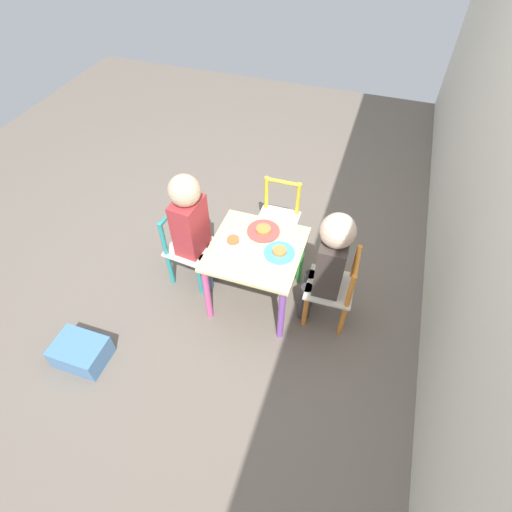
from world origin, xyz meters
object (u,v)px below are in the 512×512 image
child_back (329,260)px  kids_table (256,257)px  storage_bin (81,352)px  plate_left (263,231)px  chair_orange (334,289)px  chair_yellow (278,220)px  plate_front (233,241)px  plate_back (279,252)px  child_front (192,223)px  chair_teal (188,248)px

child_back → kids_table: bearing=-90.0°
storage_bin → plate_left: bearing=137.4°
chair_orange → chair_yellow: same height
plate_front → storage_bin: (0.70, -0.64, -0.39)m
chair_yellow → plate_back: bearing=-73.8°
chair_orange → child_front: (-0.03, -0.85, 0.23)m
child_front → plate_left: size_ratio=4.26×
kids_table → plate_left: size_ratio=2.69×
chair_orange → child_front: child_front is taller
chair_orange → chair_yellow: bearing=-135.6°
kids_table → chair_teal: size_ratio=0.97×
chair_orange → plate_back: (0.01, -0.32, 0.20)m
kids_table → child_front: size_ratio=0.63×
kids_table → storage_bin: kids_table is taller
chair_yellow → child_back: 0.64m
chair_yellow → plate_back: 0.52m
child_back → plate_front: child_back is taller
chair_yellow → plate_left: 0.38m
chair_orange → child_back: 0.23m
chair_orange → chair_teal: 0.91m
child_back → chair_teal: bearing=-93.7°
chair_yellow → child_front: bearing=-133.5°
chair_orange → plate_front: chair_orange is taller
chair_teal → kids_table: bearing=-90.0°
plate_left → plate_front: bearing=-45.0°
child_back → child_front: size_ratio=0.98×
kids_table → chair_yellow: chair_yellow is taller
plate_back → plate_left: 0.19m
chair_yellow → storage_bin: chair_yellow is taller
chair_teal → child_front: (0.01, 0.06, 0.23)m
child_back → plate_left: 0.42m
chair_yellow → plate_left: size_ratio=2.76×
chair_yellow → plate_back: size_ratio=3.06×
chair_teal → plate_front: (0.04, 0.32, 0.20)m
chair_teal → plate_left: (-0.09, 0.45, 0.20)m
chair_teal → plate_back: bearing=-88.8°
plate_left → kids_table: bearing=-0.0°
child_back → plate_left: child_back is taller
child_front → storage_bin: (0.74, -0.37, -0.41)m
chair_teal → storage_bin: size_ratio=1.88×
chair_yellow → plate_left: (0.32, 0.00, 0.20)m
chair_teal → child_back: (0.03, 0.85, 0.22)m
plate_front → chair_teal: bearing=-97.5°
chair_orange → child_front: size_ratio=0.65×
plate_back → plate_front: 0.26m
kids_table → chair_yellow: size_ratio=0.97×
plate_left → child_front: bearing=-76.5°
kids_table → plate_back: bearing=90.0°
kids_table → plate_front: plate_front is taller
plate_front → plate_back: bearing=90.0°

